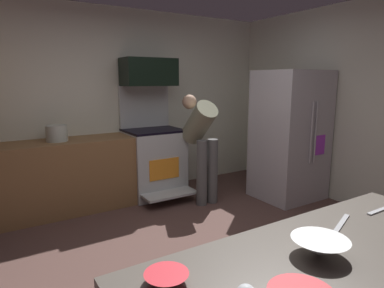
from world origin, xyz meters
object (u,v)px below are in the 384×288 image
at_px(oven_range, 154,160).
at_px(refrigerator, 290,135).
at_px(mixing_bowl_small, 320,247).
at_px(mixing_bowl_large, 166,278).
at_px(person_cook, 201,139).
at_px(stock_pot, 57,133).
at_px(microwave, 149,72).

bearing_deg(oven_range, refrigerator, -34.85).
height_order(refrigerator, mixing_bowl_small, refrigerator).
bearing_deg(mixing_bowl_large, mixing_bowl_small, -14.26).
xyz_separation_m(person_cook, mixing_bowl_large, (-1.92, -2.68, 0.06)).
distance_m(mixing_bowl_small, stock_pot, 3.44).
bearing_deg(mixing_bowl_large, refrigerator, 35.39).
relative_size(oven_range, mixing_bowl_small, 6.43).
height_order(microwave, refrigerator, microwave).
distance_m(refrigerator, mixing_bowl_large, 3.73).
xyz_separation_m(person_cook, stock_pot, (-1.71, 0.58, 0.14)).
height_order(refrigerator, person_cook, refrigerator).
bearing_deg(person_cook, mixing_bowl_large, -125.61).
xyz_separation_m(oven_range, microwave, (0.00, 0.09, 1.22)).
bearing_deg(mixing_bowl_small, oven_range, 76.14).
relative_size(oven_range, mixing_bowl_large, 9.33).
bearing_deg(microwave, oven_range, -90.00).
bearing_deg(mixing_bowl_large, stock_pot, 86.33).
distance_m(mixing_bowl_large, stock_pot, 3.26).
bearing_deg(oven_range, person_cook, -52.18).
relative_size(refrigerator, person_cook, 1.23).
relative_size(mixing_bowl_large, mixing_bowl_small, 0.69).
bearing_deg(microwave, mixing_bowl_small, -103.51).
bearing_deg(oven_range, microwave, 90.00).
distance_m(refrigerator, person_cook, 1.23).
bearing_deg(person_cook, mixing_bowl_small, -114.23).
distance_m(refrigerator, stock_pot, 3.04).
relative_size(person_cook, mixing_bowl_large, 8.63).
relative_size(microwave, stock_pot, 2.95).
relative_size(microwave, mixing_bowl_small, 3.07).
relative_size(person_cook, stock_pot, 5.72).
distance_m(person_cook, stock_pot, 1.81).
relative_size(oven_range, person_cook, 1.08).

